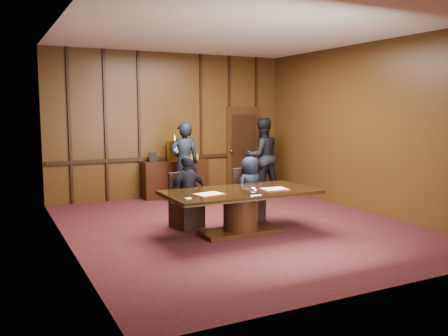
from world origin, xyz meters
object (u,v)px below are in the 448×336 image
at_px(signatory_right, 250,189).
at_px(witness_left, 184,162).
at_px(conference_table, 241,205).
at_px(witness_right, 262,156).
at_px(sideboard, 175,177).
at_px(signatory_left, 188,192).

relative_size(signatory_right, witness_left, 0.67).
xyz_separation_m(signatory_right, witness_left, (-0.44, 2.29, 0.30)).
relative_size(conference_table, witness_right, 1.36).
distance_m(conference_table, witness_left, 3.13).
bearing_deg(witness_left, witness_right, -166.50).
xyz_separation_m(sideboard, conference_table, (-0.23, -3.76, 0.02)).
distance_m(conference_table, signatory_right, 1.04).
height_order(witness_left, witness_right, witness_right).
bearing_deg(witness_left, signatory_right, 111.80).
height_order(sideboard, conference_table, sideboard).
xyz_separation_m(conference_table, witness_right, (2.35, 3.19, 0.45)).
bearing_deg(signatory_left, signatory_right, 170.26).
relative_size(sideboard, conference_table, 0.61).
height_order(sideboard, signatory_left, sideboard).
relative_size(conference_table, signatory_right, 2.11).
bearing_deg(sideboard, signatory_right, -81.93).
height_order(signatory_left, witness_left, witness_left).
distance_m(witness_left, witness_right, 2.15).
bearing_deg(witness_left, conference_table, 97.03).
xyz_separation_m(signatory_left, witness_left, (0.86, 2.29, 0.27)).
distance_m(signatory_right, witness_left, 2.35).
bearing_deg(signatory_left, sideboard, -116.30).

